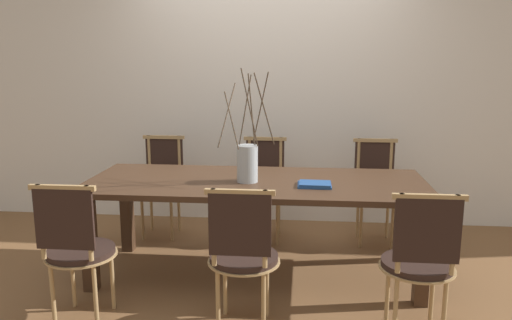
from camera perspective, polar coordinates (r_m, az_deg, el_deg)
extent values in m
plane|color=brown|center=(3.83, 0.00, -12.86)|extent=(16.00, 16.00, 0.00)
cube|color=white|center=(4.83, 1.51, 6.12)|extent=(12.00, 0.06, 2.25)
cube|color=#422B1C|center=(3.60, 0.00, -2.65)|extent=(2.43, 0.95, 0.04)
cube|color=#422B1C|center=(3.64, -18.52, -9.04)|extent=(0.09, 0.09, 0.68)
cube|color=#422B1C|center=(3.43, 18.50, -10.31)|extent=(0.09, 0.09, 0.68)
cube|color=#422B1C|center=(4.29, -14.53, -5.68)|extent=(0.09, 0.09, 0.68)
cube|color=#422B1C|center=(4.11, 16.23, -6.52)|extent=(0.09, 0.09, 0.68)
cylinder|color=black|center=(3.24, -19.36, -9.81)|extent=(0.40, 0.40, 0.04)
cylinder|color=tan|center=(3.25, -19.33, -10.19)|extent=(0.43, 0.43, 0.01)
cylinder|color=tan|center=(3.49, -20.19, -12.35)|extent=(0.03, 0.03, 0.42)
cylinder|color=tan|center=(3.39, -16.10, -12.81)|extent=(0.03, 0.03, 0.42)
cylinder|color=tan|center=(3.28, -22.21, -14.10)|extent=(0.03, 0.03, 0.42)
cylinder|color=tan|center=(3.17, -17.87, -14.68)|extent=(0.03, 0.03, 0.42)
cylinder|color=tan|center=(3.09, -23.37, -6.54)|extent=(0.03, 0.03, 0.44)
cylinder|color=tan|center=(2.96, -18.55, -6.92)|extent=(0.03, 0.03, 0.44)
cube|color=black|center=(3.01, -21.08, -6.36)|extent=(0.34, 0.02, 0.35)
cube|color=tan|center=(2.97, -21.29, -2.97)|extent=(0.38, 0.03, 0.03)
cylinder|color=black|center=(2.98, -1.47, -11.06)|extent=(0.40, 0.40, 0.04)
cylinder|color=tan|center=(2.99, -1.47, -11.47)|extent=(0.43, 0.43, 0.01)
cylinder|color=tan|center=(3.21, -3.55, -13.81)|extent=(0.03, 0.03, 0.42)
cylinder|color=tan|center=(3.18, 1.26, -14.03)|extent=(0.03, 0.03, 0.42)
cylinder|color=tan|center=(2.98, -4.37, -15.95)|extent=(0.03, 0.03, 0.42)
cylinder|color=tan|center=(2.95, 0.86, -16.22)|extent=(0.03, 0.03, 0.42)
cylinder|color=tan|center=(2.76, -4.87, -7.72)|extent=(0.03, 0.03, 0.44)
cylinder|color=tan|center=(2.72, 1.04, -7.94)|extent=(0.03, 0.03, 0.44)
cube|color=black|center=(2.72, -1.95, -7.44)|extent=(0.34, 0.02, 0.35)
cube|color=tan|center=(2.68, -1.97, -3.70)|extent=(0.38, 0.03, 0.03)
cylinder|color=black|center=(3.03, 17.92, -11.23)|extent=(0.40, 0.40, 0.04)
cylinder|color=tan|center=(3.04, 17.90, -11.64)|extent=(0.43, 0.43, 0.01)
cylinder|color=tan|center=(3.22, 14.82, -14.12)|extent=(0.03, 0.03, 0.42)
cylinder|color=tan|center=(3.27, 19.48, -13.98)|extent=(0.03, 0.03, 0.42)
cylinder|color=tan|center=(2.99, 15.64, -16.28)|extent=(0.03, 0.03, 0.42)
cylinder|color=tan|center=(3.04, 20.69, -16.06)|extent=(0.03, 0.03, 0.42)
cylinder|color=tan|center=(2.76, 16.10, -8.10)|extent=(0.03, 0.03, 0.44)
cylinder|color=tan|center=(2.83, 21.77, -8.02)|extent=(0.03, 0.03, 0.44)
cube|color=black|center=(2.78, 19.02, -7.68)|extent=(0.34, 0.02, 0.35)
cube|color=tan|center=(2.73, 19.25, -4.02)|extent=(0.38, 0.03, 0.03)
cylinder|color=black|center=(4.55, -10.90, -3.26)|extent=(0.40, 0.40, 0.04)
cylinder|color=tan|center=(4.55, -10.89, -3.54)|extent=(0.43, 0.43, 0.01)
cylinder|color=tan|center=(4.46, -9.63, -6.57)|extent=(0.03, 0.03, 0.42)
cylinder|color=tan|center=(4.53, -12.85, -6.40)|extent=(0.03, 0.03, 0.42)
cylinder|color=tan|center=(4.70, -8.81, -5.59)|extent=(0.03, 0.03, 0.42)
cylinder|color=tan|center=(4.77, -11.87, -5.45)|extent=(0.03, 0.03, 0.42)
cylinder|color=tan|center=(4.62, -8.74, 0.06)|extent=(0.03, 0.03, 0.44)
cylinder|color=tan|center=(4.70, -12.08, 0.13)|extent=(0.03, 0.03, 0.44)
cube|color=black|center=(4.66, -10.42, 0.37)|extent=(0.34, 0.02, 0.35)
cube|color=tan|center=(4.62, -10.51, 2.58)|extent=(0.38, 0.03, 0.03)
cylinder|color=black|center=(4.38, 0.85, -3.61)|extent=(0.40, 0.40, 0.04)
cylinder|color=tan|center=(4.39, 0.85, -3.91)|extent=(0.43, 0.43, 0.01)
cylinder|color=tan|center=(4.31, 2.45, -7.02)|extent=(0.03, 0.03, 0.42)
cylinder|color=tan|center=(4.33, -1.03, -6.92)|extent=(0.03, 0.03, 0.42)
cylinder|color=tan|center=(4.56, 2.63, -5.98)|extent=(0.03, 0.03, 0.42)
cylinder|color=tan|center=(4.58, -0.66, -5.89)|extent=(0.03, 0.03, 0.42)
cylinder|color=tan|center=(4.48, 2.84, -0.16)|extent=(0.03, 0.03, 0.44)
cylinder|color=tan|center=(4.51, -0.75, -0.09)|extent=(0.03, 0.03, 0.44)
cube|color=black|center=(4.49, 1.05, 0.16)|extent=(0.34, 0.02, 0.35)
cube|color=tan|center=(4.46, 1.05, 2.45)|extent=(0.38, 0.03, 0.03)
cylinder|color=black|center=(4.41, 13.53, -3.83)|extent=(0.40, 0.40, 0.04)
cylinder|color=tan|center=(4.42, 13.51, -4.12)|extent=(0.43, 0.43, 0.01)
cylinder|color=tan|center=(4.38, 15.33, -7.17)|extent=(0.03, 0.03, 0.42)
cylinder|color=tan|center=(4.34, 11.90, -7.16)|extent=(0.03, 0.03, 0.42)
cylinder|color=tan|center=(4.62, 14.79, -6.14)|extent=(0.03, 0.03, 0.42)
cylinder|color=tan|center=(4.59, 11.54, -6.12)|extent=(0.03, 0.03, 0.42)
cylinder|color=tan|center=(4.55, 15.13, -0.39)|extent=(0.03, 0.03, 0.44)
cylinder|color=tan|center=(4.51, 11.60, -0.33)|extent=(0.03, 0.03, 0.44)
cube|color=black|center=(4.52, 13.38, -0.07)|extent=(0.34, 0.02, 0.35)
cube|color=tan|center=(4.49, 13.49, 2.20)|extent=(0.38, 0.03, 0.03)
cylinder|color=#B2BCC1|center=(3.53, -1.00, -0.41)|extent=(0.15, 0.15, 0.26)
cylinder|color=#473828|center=(3.52, 0.52, 5.92)|extent=(0.13, 0.19, 0.51)
cylinder|color=#473828|center=(3.45, -0.51, 5.73)|extent=(0.05, 0.08, 0.50)
cylinder|color=#473828|center=(3.51, -1.25, 5.74)|extent=(0.09, 0.05, 0.49)
cylinder|color=#473828|center=(3.41, -0.74, 5.97)|extent=(0.12, 0.06, 0.54)
cylinder|color=#473828|center=(3.40, 0.99, 5.71)|extent=(0.13, 0.26, 0.51)
cylinder|color=#473828|center=(3.43, -2.83, 4.59)|extent=(0.13, 0.21, 0.38)
cylinder|color=#473828|center=(3.53, -3.37, 5.23)|extent=(0.09, 0.31, 0.43)
cube|color=#234C8C|center=(3.46, 6.69, -2.86)|extent=(0.23, 0.19, 0.01)
cube|color=#234C8C|center=(3.44, 6.75, -2.68)|extent=(0.22, 0.17, 0.01)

